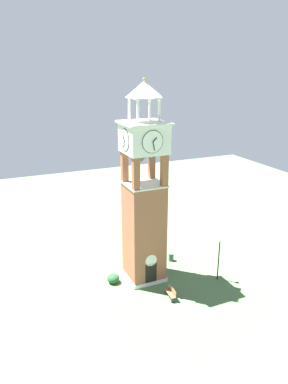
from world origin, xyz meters
name	(u,v)px	position (x,y,z in m)	size (l,w,h in m)	color
ground	(144,277)	(0.00, 0.00, 0.00)	(80.00, 80.00, 0.00)	#517547
clock_tower	(144,204)	(0.00, 0.00, 7.35)	(3.76, 3.76, 18.10)	#93543D
park_bench	(171,293)	(0.79, -3.99, 0.48)	(0.57, 1.63, 0.95)	brown
lamp_post	(219,252)	(6.16, -3.13, 2.84)	(0.36, 0.36, 4.14)	black
trash_bin	(171,257)	(3.80, 1.73, 0.40)	(0.52, 0.52, 0.80)	#38513D
shrub_near_entry	(113,279)	(-2.99, 0.22, 0.42)	(1.13, 1.13, 0.84)	#234C28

